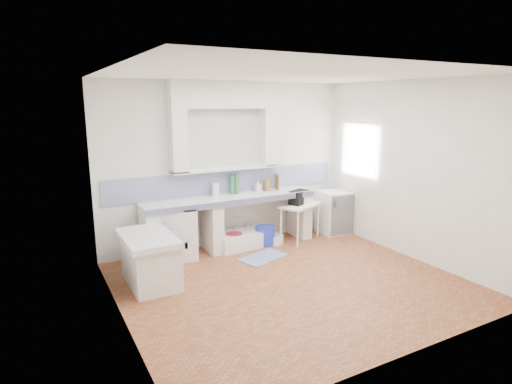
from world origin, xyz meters
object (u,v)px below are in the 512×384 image
stove (177,234)px  side_table (300,222)px  sink (242,240)px  fridge (333,212)px

stove → side_table: size_ratio=1.01×
sink → side_table: (1.07, -0.19, 0.22)m
stove → sink: (1.16, -0.01, -0.29)m
side_table → stove: bearing=150.9°
stove → side_table: (2.23, -0.20, -0.07)m
stove → fridge: size_ratio=1.01×
fridge → sink: bearing=-179.0°
sink → side_table: side_table is taller
stove → sink: bearing=8.6°
stove → sink: size_ratio=0.83×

